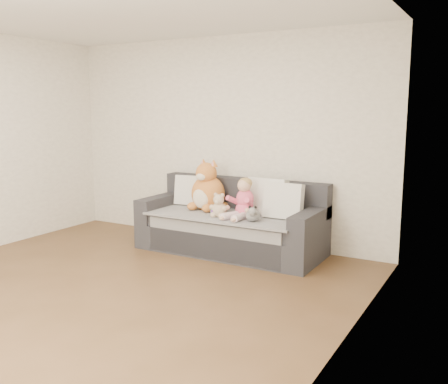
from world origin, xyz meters
name	(u,v)px	position (x,y,z in m)	size (l,w,h in m)	color
room_shell	(110,152)	(0.00, 0.42, 1.30)	(5.00, 5.00, 5.00)	brown
sofa	(232,226)	(0.39, 2.06, 0.31)	(2.20, 0.94, 0.85)	#2C2C32
cushion_left	(191,190)	(-0.30, 2.23, 0.66)	(0.44, 0.25, 0.39)	silver
cushion_right_back	(267,197)	(0.81, 2.16, 0.69)	(0.48, 0.23, 0.44)	silver
cushion_right_front	(283,201)	(1.05, 2.07, 0.67)	(0.45, 0.21, 0.42)	silver
toddler	(243,201)	(0.63, 1.90, 0.67)	(0.33, 0.47, 0.46)	#E04F68
plush_cat	(207,190)	(0.04, 2.08, 0.71)	(0.52, 0.44, 0.65)	#B46828
teddy_bear	(219,207)	(0.38, 1.77, 0.59)	(0.23, 0.17, 0.28)	tan
plush_cow	(253,215)	(0.83, 1.75, 0.55)	(0.16, 0.23, 0.19)	white
sippy_cup	(213,212)	(0.32, 1.74, 0.53)	(0.10, 0.08, 0.11)	#6B3693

